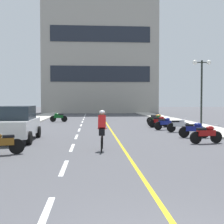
{
  "coord_description": "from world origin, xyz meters",
  "views": [
    {
      "loc": [
        -1.15,
        -3.41,
        2.11
      ],
      "look_at": [
        0.28,
        17.11,
        1.31
      ],
      "focal_mm": 48.15,
      "sensor_mm": 36.0,
      "label": 1
    }
  ],
  "objects_px": {
    "motorcycle_7": "(165,123)",
    "motorcycle_9": "(157,120)",
    "motorcycle_5": "(194,129)",
    "motorcycle_8": "(159,121)",
    "cyclist_rider": "(102,129)",
    "motorcycle_4": "(206,134)",
    "motorcycle_11": "(59,117)",
    "street_lamp_mid": "(202,78)",
    "parked_car_near": "(17,123)",
    "motorcycle_6": "(179,125)",
    "motorcycle_10": "(156,119)",
    "motorcycle_3": "(1,143)"
  },
  "relations": [
    {
      "from": "motorcycle_11",
      "to": "motorcycle_8",
      "type": "bearing_deg",
      "value": -37.65
    },
    {
      "from": "street_lamp_mid",
      "to": "cyclist_rider",
      "type": "distance_m",
      "value": 13.22
    },
    {
      "from": "motorcycle_9",
      "to": "motorcycle_11",
      "type": "height_order",
      "value": "same"
    },
    {
      "from": "parked_car_near",
      "to": "motorcycle_8",
      "type": "relative_size",
      "value": 2.5
    },
    {
      "from": "motorcycle_6",
      "to": "motorcycle_8",
      "type": "distance_m",
      "value": 3.52
    },
    {
      "from": "motorcycle_8",
      "to": "parked_car_near",
      "type": "bearing_deg",
      "value": -141.77
    },
    {
      "from": "parked_car_near",
      "to": "motorcycle_8",
      "type": "distance_m",
      "value": 11.61
    },
    {
      "from": "motorcycle_5",
      "to": "street_lamp_mid",
      "type": "bearing_deg",
      "value": 66.25
    },
    {
      "from": "motorcycle_3",
      "to": "motorcycle_8",
      "type": "bearing_deg",
      "value": 52.1
    },
    {
      "from": "motorcycle_4",
      "to": "motorcycle_11",
      "type": "bearing_deg",
      "value": 119.86
    },
    {
      "from": "motorcycle_9",
      "to": "motorcycle_10",
      "type": "height_order",
      "value": "same"
    },
    {
      "from": "motorcycle_5",
      "to": "motorcycle_11",
      "type": "relative_size",
      "value": 0.99
    },
    {
      "from": "parked_car_near",
      "to": "motorcycle_4",
      "type": "distance_m",
      "value": 9.58
    },
    {
      "from": "cyclist_rider",
      "to": "street_lamp_mid",
      "type": "bearing_deg",
      "value": 51.28
    },
    {
      "from": "motorcycle_4",
      "to": "motorcycle_3",
      "type": "bearing_deg",
      "value": -164.84
    },
    {
      "from": "motorcycle_5",
      "to": "motorcycle_4",
      "type": "bearing_deg",
      "value": -94.48
    },
    {
      "from": "street_lamp_mid",
      "to": "motorcycle_7",
      "type": "xyz_separation_m",
      "value": [
        -3.24,
        -1.56,
        -3.37
      ]
    },
    {
      "from": "motorcycle_4",
      "to": "motorcycle_7",
      "type": "bearing_deg",
      "value": 92.76
    },
    {
      "from": "motorcycle_5",
      "to": "cyclist_rider",
      "type": "bearing_deg",
      "value": -144.18
    },
    {
      "from": "street_lamp_mid",
      "to": "motorcycle_4",
      "type": "xyz_separation_m",
      "value": [
        -2.9,
        -8.43,
        -3.37
      ]
    },
    {
      "from": "motorcycle_6",
      "to": "motorcycle_11",
      "type": "bearing_deg",
      "value": 132.01
    },
    {
      "from": "motorcycle_11",
      "to": "street_lamp_mid",
      "type": "bearing_deg",
      "value": -30.49
    },
    {
      "from": "motorcycle_4",
      "to": "motorcycle_10",
      "type": "bearing_deg",
      "value": 88.99
    },
    {
      "from": "street_lamp_mid",
      "to": "parked_car_near",
      "type": "bearing_deg",
      "value": -151.03
    },
    {
      "from": "motorcycle_8",
      "to": "motorcycle_9",
      "type": "bearing_deg",
      "value": 83.6
    },
    {
      "from": "motorcycle_5",
      "to": "motorcycle_11",
      "type": "height_order",
      "value": "same"
    },
    {
      "from": "motorcycle_7",
      "to": "motorcycle_9",
      "type": "height_order",
      "value": "same"
    },
    {
      "from": "parked_car_near",
      "to": "motorcycle_5",
      "type": "relative_size",
      "value": 2.51
    },
    {
      "from": "parked_car_near",
      "to": "motorcycle_9",
      "type": "relative_size",
      "value": 2.54
    },
    {
      "from": "street_lamp_mid",
      "to": "motorcycle_7",
      "type": "bearing_deg",
      "value": -154.34
    },
    {
      "from": "motorcycle_10",
      "to": "motorcycle_5",
      "type": "bearing_deg",
      "value": -90.24
    },
    {
      "from": "cyclist_rider",
      "to": "motorcycle_11",
      "type": "bearing_deg",
      "value": 102.12
    },
    {
      "from": "street_lamp_mid",
      "to": "motorcycle_6",
      "type": "xyz_separation_m",
      "value": [
        -2.68,
        -3.13,
        -3.37
      ]
    },
    {
      "from": "motorcycle_3",
      "to": "cyclist_rider",
      "type": "distance_m",
      "value": 4.02
    },
    {
      "from": "motorcycle_11",
      "to": "cyclist_rider",
      "type": "relative_size",
      "value": 0.96
    },
    {
      "from": "motorcycle_7",
      "to": "motorcycle_5",
      "type": "bearing_deg",
      "value": -83.8
    },
    {
      "from": "motorcycle_10",
      "to": "motorcycle_8",
      "type": "bearing_deg",
      "value": -98.76
    },
    {
      "from": "motorcycle_7",
      "to": "motorcycle_10",
      "type": "distance_m",
      "value": 5.41
    },
    {
      "from": "motorcycle_11",
      "to": "motorcycle_4",
      "type": "bearing_deg",
      "value": -60.14
    },
    {
      "from": "motorcycle_8",
      "to": "cyclist_rider",
      "type": "relative_size",
      "value": 0.96
    },
    {
      "from": "motorcycle_7",
      "to": "motorcycle_9",
      "type": "distance_m",
      "value": 3.59
    },
    {
      "from": "motorcycle_3",
      "to": "motorcycle_11",
      "type": "relative_size",
      "value": 0.97
    },
    {
      "from": "motorcycle_3",
      "to": "motorcycle_9",
      "type": "distance_m",
      "value": 15.71
    },
    {
      "from": "motorcycle_5",
      "to": "motorcycle_7",
      "type": "bearing_deg",
      "value": 96.2
    },
    {
      "from": "motorcycle_3",
      "to": "motorcycle_8",
      "type": "xyz_separation_m",
      "value": [
        8.75,
        11.24,
        0.0
      ]
    },
    {
      "from": "parked_car_near",
      "to": "motorcycle_10",
      "type": "xyz_separation_m",
      "value": [
        9.65,
        10.65,
        -0.44
      ]
    },
    {
      "from": "motorcycle_5",
      "to": "motorcycle_10",
      "type": "distance_m",
      "value": 10.03
    },
    {
      "from": "motorcycle_9",
      "to": "motorcycle_4",
      "type": "bearing_deg",
      "value": -89.28
    },
    {
      "from": "motorcycle_9",
      "to": "cyclist_rider",
      "type": "bearing_deg",
      "value": -112.57
    },
    {
      "from": "parked_car_near",
      "to": "street_lamp_mid",
      "type": "bearing_deg",
      "value": 28.97
    }
  ]
}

